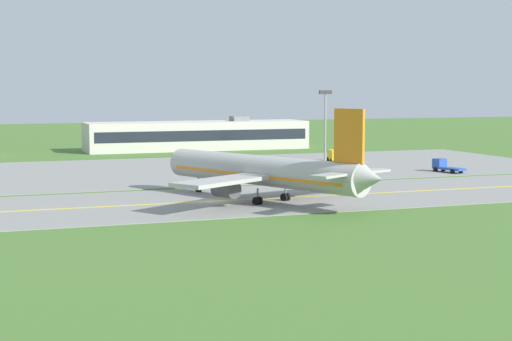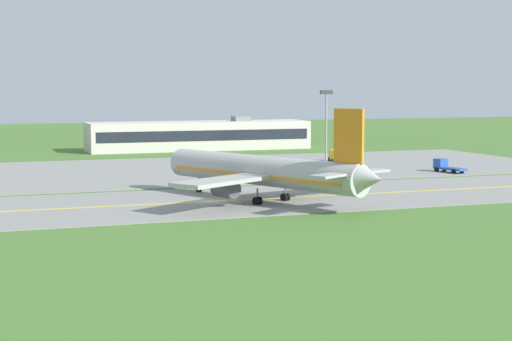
{
  "view_description": "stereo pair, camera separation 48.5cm",
  "coord_description": "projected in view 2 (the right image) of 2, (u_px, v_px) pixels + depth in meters",
  "views": [
    {
      "loc": [
        -31.22,
        -102.56,
        15.21
      ],
      "look_at": [
        6.28,
        0.04,
        4.0
      ],
      "focal_mm": 56.92,
      "sensor_mm": 36.0,
      "label": 1
    },
    {
      "loc": [
        -30.76,
        -102.72,
        15.21
      ],
      "look_at": [
        6.28,
        0.04,
        4.0
      ],
      "focal_mm": 56.92,
      "sensor_mm": 36.0,
      "label": 2
    }
  ],
  "objects": [
    {
      "name": "airplane_lead",
      "position": [
        264.0,
        171.0,
        107.57
      ],
      "size": [
        31.04,
        37.56,
        12.7
      ],
      "color": "#ADADA8",
      "rests_on": "ground"
    },
    {
      "name": "service_truck_fuel",
      "position": [
        336.0,
        155.0,
        165.0
      ],
      "size": [
        3.56,
        6.33,
        2.6
      ],
      "color": "yellow",
      "rests_on": "ground"
    },
    {
      "name": "service_truck_baggage",
      "position": [
        196.0,
        160.0,
        157.59
      ],
      "size": [
        5.19,
        6.49,
        2.59
      ],
      "color": "yellow",
      "rests_on": "ground"
    },
    {
      "name": "taxiway_centreline",
      "position": [
        212.0,
        201.0,
        108.05
      ],
      "size": [
        220.0,
        0.6,
        0.01
      ],
      "primitive_type": "cube",
      "color": "yellow",
      "rests_on": "taxiway_strip"
    },
    {
      "name": "apron_pad",
      "position": [
        198.0,
        169.0,
        150.73
      ],
      "size": [
        140.0,
        52.0,
        0.1
      ],
      "primitive_type": "cube",
      "color": "gray",
      "rests_on": "ground"
    },
    {
      "name": "terminal_building",
      "position": [
        199.0,
        136.0,
        198.91
      ],
      "size": [
        54.36,
        12.62,
        8.08
      ],
      "color": "beige",
      "rests_on": "ground"
    },
    {
      "name": "ground_plane",
      "position": [
        212.0,
        202.0,
        108.06
      ],
      "size": [
        500.0,
        500.0,
        0.0
      ],
      "primitive_type": "plane",
      "color": "#47702D"
    },
    {
      "name": "taxiway_strip",
      "position": [
        212.0,
        202.0,
        108.05
      ],
      "size": [
        240.0,
        28.0,
        0.1
      ],
      "primitive_type": "cube",
      "color": "gray",
      "rests_on": "ground"
    },
    {
      "name": "service_truck_catering",
      "position": [
        446.0,
        166.0,
        145.37
      ],
      "size": [
        3.53,
        6.7,
        2.59
      ],
      "color": "#264CA5",
      "rests_on": "ground"
    },
    {
      "name": "apron_light_mast",
      "position": [
        326.0,
        120.0,
        147.73
      ],
      "size": [
        2.4,
        0.5,
        14.7
      ],
      "color": "gray",
      "rests_on": "ground"
    }
  ]
}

